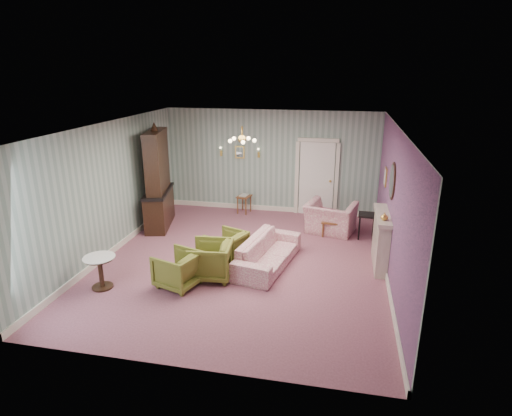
% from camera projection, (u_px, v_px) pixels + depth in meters
% --- Properties ---
extents(floor, '(7.00, 7.00, 0.00)m').
position_uv_depth(floor, '(243.00, 261.00, 9.17)').
color(floor, '#97586C').
rests_on(floor, ground).
extents(ceiling, '(7.00, 7.00, 0.00)m').
position_uv_depth(ceiling, '(242.00, 126.00, 8.25)').
color(ceiling, white).
rests_on(ceiling, ground).
extents(wall_back, '(6.00, 0.00, 6.00)m').
position_uv_depth(wall_back, '(271.00, 162.00, 11.96)').
color(wall_back, gray).
rests_on(wall_back, ground).
extents(wall_front, '(6.00, 0.00, 6.00)m').
position_uv_depth(wall_front, '(180.00, 275.00, 5.46)').
color(wall_front, gray).
rests_on(wall_front, ground).
extents(wall_left, '(0.00, 7.00, 7.00)m').
position_uv_depth(wall_left, '(110.00, 189.00, 9.28)').
color(wall_left, gray).
rests_on(wall_left, ground).
extents(wall_right, '(0.00, 7.00, 7.00)m').
position_uv_depth(wall_right, '(394.00, 206.00, 8.14)').
color(wall_right, gray).
rests_on(wall_right, ground).
extents(wall_right_floral, '(0.00, 7.00, 7.00)m').
position_uv_depth(wall_right_floral, '(393.00, 206.00, 8.14)').
color(wall_right_floral, '#C1609A').
rests_on(wall_right_floral, ground).
extents(door, '(1.12, 0.12, 2.16)m').
position_uv_depth(door, '(317.00, 177.00, 11.79)').
color(door, white).
rests_on(door, floor).
extents(olive_chair_a, '(0.89, 0.92, 0.76)m').
position_uv_depth(olive_chair_a, '(178.00, 268.00, 8.03)').
color(olive_chair_a, olive).
rests_on(olive_chair_a, floor).
extents(olive_chair_b, '(0.83, 0.87, 0.82)m').
position_uv_depth(olive_chair_b, '(211.00, 258.00, 8.34)').
color(olive_chair_b, olive).
rests_on(olive_chair_b, floor).
extents(olive_chair_c, '(0.90, 0.92, 0.75)m').
position_uv_depth(olive_chair_c, '(227.00, 245.00, 9.04)').
color(olive_chair_c, olive).
rests_on(olive_chair_c, floor).
extents(sofa_chintz, '(1.00, 2.17, 0.82)m').
position_uv_depth(sofa_chintz, '(268.00, 247.00, 8.85)').
color(sofa_chintz, '#AB456A').
rests_on(sofa_chintz, floor).
extents(wingback_chair, '(1.33, 1.03, 1.03)m').
position_uv_depth(wingback_chair, '(331.00, 213.00, 10.64)').
color(wingback_chair, '#AB456A').
rests_on(wingback_chair, floor).
extents(dresser, '(0.89, 1.68, 2.66)m').
position_uv_depth(dresser, '(157.00, 177.00, 10.82)').
color(dresser, black).
rests_on(dresser, floor).
extents(fireplace, '(0.30, 1.40, 1.16)m').
position_uv_depth(fireplace, '(381.00, 240.00, 8.81)').
color(fireplace, beige).
rests_on(fireplace, floor).
extents(mantel_vase, '(0.15, 0.15, 0.15)m').
position_uv_depth(mantel_vase, '(384.00, 216.00, 8.24)').
color(mantel_vase, gold).
rests_on(mantel_vase, fireplace).
extents(oval_mirror, '(0.04, 0.76, 0.84)m').
position_uv_depth(oval_mirror, '(392.00, 181.00, 8.39)').
color(oval_mirror, white).
rests_on(oval_mirror, wall_right).
extents(framed_print, '(0.04, 0.34, 0.42)m').
position_uv_depth(framed_print, '(386.00, 177.00, 9.72)').
color(framed_print, gold).
rests_on(framed_print, wall_right).
extents(coffee_table, '(0.47, 0.81, 0.41)m').
position_uv_depth(coffee_table, '(331.00, 225.00, 10.68)').
color(coffee_table, brown).
rests_on(coffee_table, floor).
extents(side_table_black, '(0.44, 0.44, 0.63)m').
position_uv_depth(side_table_black, '(366.00, 226.00, 10.30)').
color(side_table_black, black).
rests_on(side_table_black, floor).
extents(pedestal_table, '(0.63, 0.63, 0.65)m').
position_uv_depth(pedestal_table, '(101.00, 272.00, 7.97)').
color(pedestal_table, black).
rests_on(pedestal_table, floor).
extents(nesting_table, '(0.41, 0.48, 0.56)m').
position_uv_depth(nesting_table, '(244.00, 203.00, 12.14)').
color(nesting_table, brown).
rests_on(nesting_table, floor).
extents(gilt_mirror_back, '(0.28, 0.06, 0.36)m').
position_uv_depth(gilt_mirror_back, '(240.00, 152.00, 12.02)').
color(gilt_mirror_back, gold).
rests_on(gilt_mirror_back, wall_back).
extents(sconce_left, '(0.16, 0.12, 0.30)m').
position_uv_depth(sconce_left, '(221.00, 152.00, 12.10)').
color(sconce_left, gold).
rests_on(sconce_left, wall_back).
extents(sconce_right, '(0.16, 0.12, 0.30)m').
position_uv_depth(sconce_right, '(259.00, 153.00, 11.89)').
color(sconce_right, gold).
rests_on(sconce_right, wall_back).
extents(chandelier, '(0.56, 0.56, 0.36)m').
position_uv_depth(chandelier, '(242.00, 140.00, 8.33)').
color(chandelier, gold).
rests_on(chandelier, ceiling).
extents(burgundy_cushion, '(0.41, 0.28, 0.39)m').
position_uv_depth(burgundy_cushion, '(328.00, 216.00, 10.52)').
color(burgundy_cushion, maroon).
rests_on(burgundy_cushion, wingback_chair).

